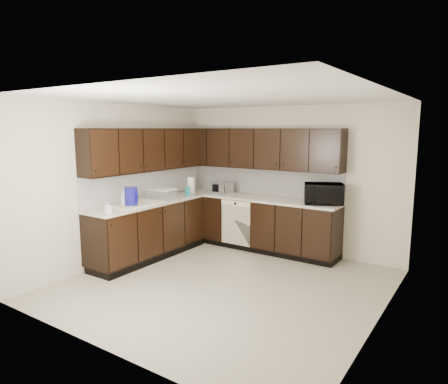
# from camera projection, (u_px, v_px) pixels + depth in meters

# --- Properties ---
(floor) EXTENTS (4.00, 4.00, 0.00)m
(floor) POSITION_uv_depth(u_px,v_px,m) (224.00, 285.00, 5.46)
(floor) COLOR #A9A28B
(floor) RESTS_ON ground
(ceiling) EXTENTS (4.00, 4.00, 0.00)m
(ceiling) POSITION_uv_depth(u_px,v_px,m) (224.00, 98.00, 5.07)
(ceiling) COLOR white
(ceiling) RESTS_ON wall_back
(wall_back) EXTENTS (4.00, 0.02, 2.50)m
(wall_back) POSITION_uv_depth(u_px,v_px,m) (288.00, 179.00, 6.91)
(wall_back) COLOR beige
(wall_back) RESTS_ON floor
(wall_left) EXTENTS (0.02, 4.00, 2.50)m
(wall_left) POSITION_uv_depth(u_px,v_px,m) (120.00, 183.00, 6.37)
(wall_left) COLOR beige
(wall_left) RESTS_ON floor
(wall_right) EXTENTS (0.02, 4.00, 2.50)m
(wall_right) POSITION_uv_depth(u_px,v_px,m) (383.00, 212.00, 4.17)
(wall_right) COLOR beige
(wall_right) RESTS_ON floor
(wall_front) EXTENTS (4.00, 0.02, 2.50)m
(wall_front) POSITION_uv_depth(u_px,v_px,m) (102.00, 224.00, 3.63)
(wall_front) COLOR beige
(wall_front) RESTS_ON floor
(lower_cabinets) EXTENTS (3.00, 2.80, 0.90)m
(lower_cabinets) POSITION_uv_depth(u_px,v_px,m) (211.00, 229.00, 6.86)
(lower_cabinets) COLOR black
(lower_cabinets) RESTS_ON floor
(countertop) EXTENTS (3.03, 2.83, 0.04)m
(countertop) POSITION_uv_depth(u_px,v_px,m) (211.00, 200.00, 6.78)
(countertop) COLOR beige
(countertop) RESTS_ON lower_cabinets
(backsplash) EXTENTS (3.00, 2.80, 0.48)m
(backsplash) POSITION_uv_depth(u_px,v_px,m) (208.00, 182.00, 7.03)
(backsplash) COLOR white
(backsplash) RESTS_ON countertop
(upper_cabinets) EXTENTS (3.00, 2.80, 0.70)m
(upper_cabinets) POSITION_uv_depth(u_px,v_px,m) (210.00, 149.00, 6.78)
(upper_cabinets) COLOR black
(upper_cabinets) RESTS_ON wall_back
(dishwasher) EXTENTS (0.58, 0.04, 0.78)m
(dishwasher) POSITION_uv_depth(u_px,v_px,m) (236.00, 220.00, 6.92)
(dishwasher) COLOR beige
(dishwasher) RESTS_ON lower_cabinets
(sink) EXTENTS (0.54, 0.82, 0.42)m
(sink) POSITION_uv_depth(u_px,v_px,m) (135.00, 208.00, 6.24)
(sink) COLOR beige
(sink) RESTS_ON countertop
(microwave) EXTENTS (0.70, 0.61, 0.32)m
(microwave) POSITION_uv_depth(u_px,v_px,m) (324.00, 194.00, 6.26)
(microwave) COLOR black
(microwave) RESTS_ON countertop
(soap_bottle_a) EXTENTS (0.09, 0.10, 0.17)m
(soap_bottle_a) POSITION_uv_depth(u_px,v_px,m) (108.00, 208.00, 5.54)
(soap_bottle_a) COLOR gray
(soap_bottle_a) RESTS_ON countertop
(soap_bottle_b) EXTENTS (0.12, 0.12, 0.26)m
(soap_bottle_b) POSITION_uv_depth(u_px,v_px,m) (124.00, 197.00, 6.15)
(soap_bottle_b) COLOR gray
(soap_bottle_b) RESTS_ON countertop
(toaster_oven) EXTENTS (0.40, 0.35, 0.21)m
(toaster_oven) POSITION_uv_depth(u_px,v_px,m) (222.00, 187.00, 7.32)
(toaster_oven) COLOR silver
(toaster_oven) RESTS_ON countertop
(storage_bin) EXTENTS (0.46, 0.38, 0.16)m
(storage_bin) POSITION_uv_depth(u_px,v_px,m) (162.00, 194.00, 6.76)
(storage_bin) COLOR silver
(storage_bin) RESTS_ON countertop
(blue_pitcher) EXTENTS (0.26, 0.26, 0.30)m
(blue_pitcher) POSITION_uv_depth(u_px,v_px,m) (131.00, 197.00, 6.06)
(blue_pitcher) COLOR #12119C
(blue_pitcher) RESTS_ON countertop
(teal_tumbler) EXTENTS (0.09, 0.09, 0.17)m
(teal_tumbler) POSITION_uv_depth(u_px,v_px,m) (188.00, 191.00, 6.98)
(teal_tumbler) COLOR #0C8687
(teal_tumbler) RESTS_ON countertop
(paper_towel_roll) EXTENTS (0.15, 0.15, 0.30)m
(paper_towel_roll) POSITION_uv_depth(u_px,v_px,m) (191.00, 185.00, 7.30)
(paper_towel_roll) COLOR white
(paper_towel_roll) RESTS_ON countertop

